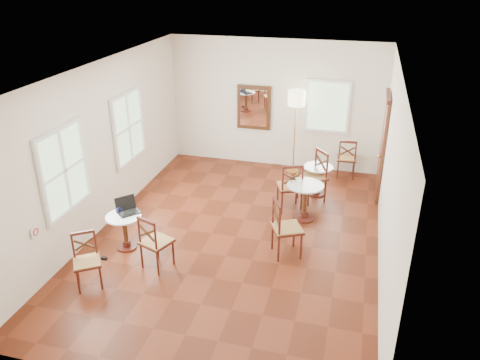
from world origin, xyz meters
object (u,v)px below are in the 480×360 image
(chair_back_b, at_px, (313,176))
(floor_lamp, at_px, (296,104))
(mouse, at_px, (123,214))
(chair_back_a, at_px, (347,158))
(power_adapter, at_px, (104,258))
(chair_near_a, at_px, (155,242))
(chair_mid_b, at_px, (285,228))
(laptop, at_px, (127,208))
(cafe_table_back, at_px, (318,177))
(chair_mid_a, at_px, (290,186))
(water_glass, at_px, (123,215))
(navy_mug, at_px, (118,210))
(chair_near_b, at_px, (87,261))
(cafe_table_mid, at_px, (305,198))
(cafe_table_near, at_px, (125,228))

(chair_back_b, relative_size, floor_lamp, 0.55)
(floor_lamp, distance_m, mouse, 4.68)
(chair_back_a, height_order, power_adapter, chair_back_a)
(chair_near_a, xyz_separation_m, mouse, (-0.75, 0.40, 0.18))
(chair_mid_b, relative_size, power_adapter, 10.87)
(power_adapter, bearing_deg, chair_back_a, 50.16)
(laptop, bearing_deg, power_adapter, -159.04)
(cafe_table_back, xyz_separation_m, chair_back_a, (0.53, 1.09, 0.06))
(chair_mid_a, relative_size, water_glass, 10.84)
(chair_mid_b, bearing_deg, navy_mug, 71.88)
(chair_mid_b, xyz_separation_m, chair_back_a, (0.80, 3.50, -0.05))
(chair_mid_a, xyz_separation_m, power_adapter, (-2.71, -2.53, -0.49))
(chair_back_a, distance_m, power_adapter, 5.79)
(cafe_table_back, xyz_separation_m, floor_lamp, (-0.68, 1.05, 1.25))
(cafe_table_back, height_order, water_glass, water_glass)
(chair_mid_a, relative_size, floor_lamp, 0.53)
(navy_mug, bearing_deg, chair_back_b, 40.31)
(chair_near_b, height_order, navy_mug, chair_near_b)
(navy_mug, bearing_deg, cafe_table_mid, 29.87)
(cafe_table_back, xyz_separation_m, power_adapter, (-3.17, -3.35, -0.38))
(chair_near_a, relative_size, chair_back_b, 0.89)
(cafe_table_mid, bearing_deg, cafe_table_near, -147.58)
(chair_mid_a, relative_size, laptop, 2.22)
(cafe_table_near, xyz_separation_m, chair_near_b, (-0.08, -1.08, 0.04))
(chair_near_b, distance_m, floor_lamp, 5.71)
(navy_mug, bearing_deg, power_adapter, -97.75)
(water_glass, bearing_deg, chair_back_b, 43.67)
(mouse, bearing_deg, chair_back_a, 66.01)
(mouse, bearing_deg, navy_mug, 167.45)
(laptop, bearing_deg, floor_lamp, 10.70)
(cafe_table_mid, distance_m, cafe_table_back, 1.13)
(laptop, bearing_deg, chair_mid_a, -10.49)
(chair_mid_a, bearing_deg, chair_back_b, -147.98)
(laptop, bearing_deg, chair_back_a, -0.67)
(cafe_table_back, xyz_separation_m, laptop, (-2.95, -2.78, 0.30))
(floor_lamp, xyz_separation_m, water_glass, (-2.25, -4.05, -0.97))
(laptop, bearing_deg, mouse, -144.87)
(chair_mid_b, relative_size, mouse, 10.50)
(chair_back_a, relative_size, water_glass, 9.83)
(chair_near_a, xyz_separation_m, power_adapter, (-0.95, -0.04, -0.45))
(chair_near_a, height_order, chair_near_b, chair_near_a)
(cafe_table_near, bearing_deg, cafe_table_mid, 32.42)
(cafe_table_mid, xyz_separation_m, floor_lamp, (-0.56, 2.18, 1.20))
(chair_back_b, relative_size, power_adapter, 11.30)
(chair_near_b, height_order, laptop, laptop)
(floor_lamp, height_order, navy_mug, floor_lamp)
(cafe_table_near, distance_m, floor_lamp, 4.76)
(chair_back_a, bearing_deg, mouse, 46.30)
(cafe_table_mid, relative_size, mouse, 7.49)
(chair_near_a, relative_size, mouse, 9.73)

